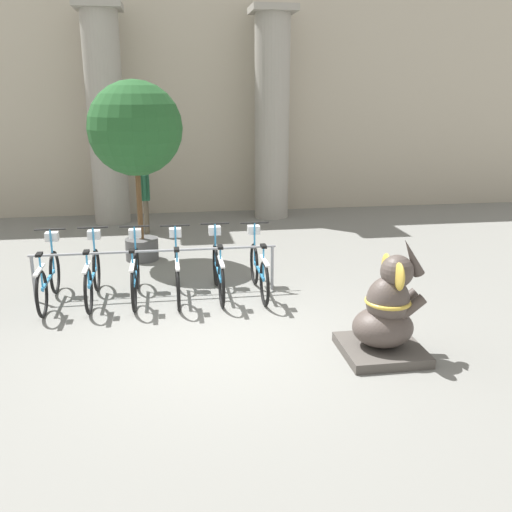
# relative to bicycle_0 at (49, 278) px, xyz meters

# --- Properties ---
(ground_plane) EXTENTS (60.00, 60.00, 0.00)m
(ground_plane) POSITION_rel_bicycle_0_xyz_m (2.51, -1.84, -0.42)
(ground_plane) COLOR slate
(building_facade) EXTENTS (20.00, 0.20, 6.00)m
(building_facade) POSITION_rel_bicycle_0_xyz_m (2.51, 6.76, 2.58)
(building_facade) COLOR #B2A893
(building_facade) RESTS_ON ground_plane
(column_left) EXTENTS (1.09, 1.09, 5.16)m
(column_left) POSITION_rel_bicycle_0_xyz_m (0.48, 5.76, 2.20)
(column_left) COLOR gray
(column_left) RESTS_ON ground_plane
(column_right) EXTENTS (1.09, 1.09, 5.16)m
(column_right) POSITION_rel_bicycle_0_xyz_m (4.55, 5.76, 2.20)
(column_right) COLOR gray
(column_right) RESTS_ON ground_plane
(bike_rack) EXTENTS (3.89, 0.05, 0.77)m
(bike_rack) POSITION_rel_bicycle_0_xyz_m (1.64, 0.11, 0.19)
(bike_rack) COLOR gray
(bike_rack) RESTS_ON ground_plane
(bicycle_0) EXTENTS (0.48, 1.75, 1.09)m
(bicycle_0) POSITION_rel_bicycle_0_xyz_m (0.00, 0.00, 0.00)
(bicycle_0) COLOR black
(bicycle_0) RESTS_ON ground_plane
(bicycle_1) EXTENTS (0.48, 1.75, 1.09)m
(bicycle_1) POSITION_rel_bicycle_0_xyz_m (0.66, 0.02, 0.00)
(bicycle_1) COLOR black
(bicycle_1) RESTS_ON ground_plane
(bicycle_2) EXTENTS (0.48, 1.75, 1.09)m
(bicycle_2) POSITION_rel_bicycle_0_xyz_m (1.32, 0.01, 0.00)
(bicycle_2) COLOR black
(bicycle_2) RESTS_ON ground_plane
(bicycle_3) EXTENTS (0.48, 1.75, 1.09)m
(bicycle_3) POSITION_rel_bicycle_0_xyz_m (1.97, -0.03, 0.00)
(bicycle_3) COLOR black
(bicycle_3) RESTS_ON ground_plane
(bicycle_4) EXTENTS (0.48, 1.75, 1.09)m
(bicycle_4) POSITION_rel_bicycle_0_xyz_m (2.63, 0.01, 0.00)
(bicycle_4) COLOR black
(bicycle_4) RESTS_ON ground_plane
(bicycle_5) EXTENTS (0.48, 1.75, 1.09)m
(bicycle_5) POSITION_rel_bicycle_0_xyz_m (3.29, -0.04, 0.00)
(bicycle_5) COLOR black
(bicycle_5) RESTS_ON ground_plane
(elephant_statue) EXTENTS (0.99, 0.99, 1.52)m
(elephant_statue) POSITION_rel_bicycle_0_xyz_m (4.50, -2.51, 0.10)
(elephant_statue) COLOR #4C4742
(elephant_statue) RESTS_ON ground_plane
(person_pedestrian) EXTENTS (0.21, 0.47, 1.61)m
(person_pedestrian) POSITION_rel_bicycle_0_xyz_m (1.36, 4.46, 0.53)
(person_pedestrian) COLOR brown
(person_pedestrian) RESTS_ON ground_plane
(potted_tree) EXTENTS (1.75, 1.75, 3.41)m
(potted_tree) POSITION_rel_bicycle_0_xyz_m (1.33, 2.23, 2.04)
(potted_tree) COLOR #4C4C4C
(potted_tree) RESTS_ON ground_plane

